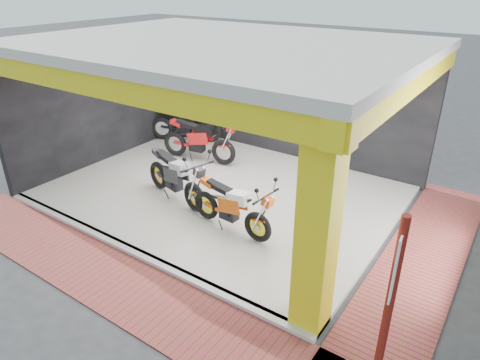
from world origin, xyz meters
name	(u,v)px	position (x,y,z in m)	size (l,w,h in m)	color
ground	(167,230)	(0.00, 0.00, 0.00)	(80.00, 80.00, 0.00)	#2D2D30
showroom_floor	(222,192)	(0.00, 2.00, 0.05)	(8.00, 6.00, 0.10)	silver
showroom_ceiling	(219,44)	(0.00, 2.00, 3.60)	(8.40, 6.40, 0.20)	beige
back_wall	(286,98)	(0.00, 5.10, 1.75)	(8.20, 0.20, 3.50)	black
left_wall	(104,100)	(-4.10, 2.00, 1.75)	(0.20, 6.20, 3.50)	black
corner_column	(318,229)	(3.75, -0.75, 1.75)	(0.50, 0.50, 3.50)	yellow
header_beam_front	(110,86)	(0.00, -1.00, 3.30)	(8.40, 0.30, 0.40)	yellow
header_beam_right	(409,83)	(4.00, 2.00, 3.30)	(0.30, 6.40, 0.40)	yellow
floor_kerb	(131,250)	(0.00, -1.02, 0.05)	(8.00, 0.20, 0.10)	silver
paver_front	(99,272)	(0.00, -1.80, 0.01)	(9.00, 1.40, 0.03)	maroon
paver_right	(423,259)	(4.80, 2.00, 0.01)	(1.40, 7.00, 0.03)	maroon
signpost	(389,305)	(4.97, -1.35, 1.46)	(0.11, 0.37, 2.67)	maroon
moto_hero	(258,213)	(1.93, 0.59, 0.76)	(2.15, 0.80, 1.32)	#D85009
moto_row_a	(194,183)	(0.11, 0.81, 0.81)	(2.33, 0.86, 1.42)	black
moto_row_b	(223,140)	(-0.91, 3.29, 0.84)	(2.43, 0.90, 1.49)	red
moto_row_d	(210,120)	(-2.35, 4.50, 0.84)	(2.42, 0.90, 1.48)	black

